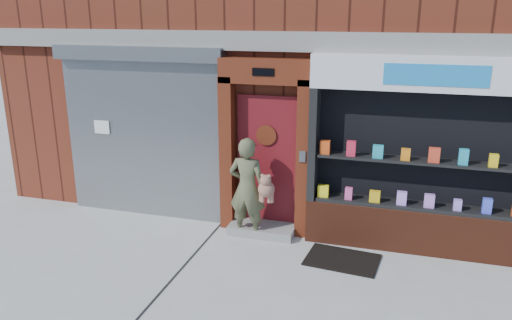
% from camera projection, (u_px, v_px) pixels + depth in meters
% --- Properties ---
extents(ground, '(80.00, 80.00, 0.00)m').
position_uv_depth(ground, '(282.00, 292.00, 6.65)').
color(ground, '#9E9E99').
rests_on(ground, ground).
extents(shutter_bay, '(3.10, 0.30, 3.04)m').
position_uv_depth(shutter_bay, '(143.00, 123.00, 8.74)').
color(shutter_bay, gray).
rests_on(shutter_bay, ground).
extents(red_door_bay, '(1.52, 0.58, 2.90)m').
position_uv_depth(red_door_bay, '(265.00, 148.00, 8.15)').
color(red_door_bay, '#541D0E').
rests_on(red_door_bay, ground).
extents(pharmacy_bay, '(3.50, 0.41, 3.00)m').
position_uv_depth(pharmacy_bay, '(425.00, 166.00, 7.46)').
color(pharmacy_bay, '#5D2716').
rests_on(pharmacy_bay, ground).
extents(woman, '(0.78, 0.44, 1.69)m').
position_uv_depth(woman, '(248.00, 188.00, 8.07)').
color(woman, brown).
rests_on(woman, ground).
extents(doormat, '(1.13, 0.85, 0.03)m').
position_uv_depth(doormat, '(342.00, 260.00, 7.49)').
color(doormat, black).
rests_on(doormat, ground).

